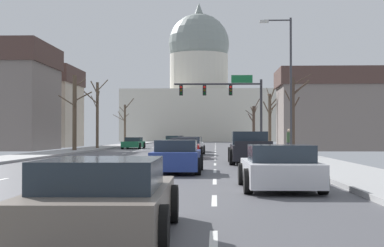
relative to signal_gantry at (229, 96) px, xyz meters
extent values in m
cube|color=#4A4A4F|center=(-4.76, -14.83, -4.96)|extent=(14.00, 180.00, 0.06)
cube|color=yellow|center=(-4.88, -14.83, -4.92)|extent=(0.10, 176.40, 0.00)
cube|color=yellow|center=(-4.64, -14.83, -4.92)|extent=(0.10, 176.40, 0.00)
cube|color=silver|center=(-1.26, -44.13, -4.92)|extent=(0.12, 2.20, 0.00)
cube|color=silver|center=(-1.26, -38.93, -4.92)|extent=(0.12, 2.20, 0.00)
cube|color=silver|center=(-1.26, -33.73, -4.92)|extent=(0.12, 2.20, 0.00)
cube|color=silver|center=(-1.26, -28.53, -4.92)|extent=(0.12, 2.20, 0.00)
cube|color=silver|center=(-1.26, -23.33, -4.92)|extent=(0.12, 2.20, 0.00)
cube|color=silver|center=(-1.26, -18.13, -4.92)|extent=(0.12, 2.20, 0.00)
cube|color=silver|center=(-1.26, -12.93, -4.92)|extent=(0.12, 2.20, 0.00)
cube|color=silver|center=(-1.26, -7.73, -4.92)|extent=(0.12, 2.20, 0.00)
cube|color=silver|center=(-1.26, -2.53, -4.92)|extent=(0.12, 2.20, 0.00)
cube|color=silver|center=(-1.26, 2.67, -4.92)|extent=(0.12, 2.20, 0.00)
cube|color=silver|center=(-1.26, 7.87, -4.92)|extent=(0.12, 2.20, 0.00)
cube|color=silver|center=(-1.26, 13.07, -4.92)|extent=(0.12, 2.20, 0.00)
cube|color=silver|center=(-1.26, 18.27, -4.92)|extent=(0.12, 2.20, 0.00)
cube|color=silver|center=(-1.26, 23.47, -4.92)|extent=(0.12, 2.20, 0.00)
cube|color=silver|center=(-1.26, 28.67, -4.92)|extent=(0.12, 2.20, 0.00)
cube|color=silver|center=(-1.26, 33.87, -4.92)|extent=(0.12, 2.20, 0.00)
cube|color=silver|center=(-1.26, 39.07, -4.92)|extent=(0.12, 2.20, 0.00)
cube|color=silver|center=(-1.26, 44.27, -4.92)|extent=(0.12, 2.20, 0.00)
cube|color=silver|center=(-1.26, 49.47, -4.92)|extent=(0.12, 2.20, 0.00)
cube|color=silver|center=(-8.26, -28.53, -4.92)|extent=(0.12, 2.20, 0.00)
cube|color=silver|center=(-8.26, -23.33, -4.92)|extent=(0.12, 2.20, 0.00)
cube|color=silver|center=(-8.26, -18.13, -4.92)|extent=(0.12, 2.20, 0.00)
cube|color=silver|center=(-8.26, -12.93, -4.92)|extent=(0.12, 2.20, 0.00)
cube|color=silver|center=(-8.26, -7.73, -4.92)|extent=(0.12, 2.20, 0.00)
cube|color=silver|center=(-8.26, -2.53, -4.92)|extent=(0.12, 2.20, 0.00)
cube|color=silver|center=(-8.26, 2.67, -4.92)|extent=(0.12, 2.20, 0.00)
cube|color=silver|center=(-8.26, 7.87, -4.92)|extent=(0.12, 2.20, 0.00)
cube|color=silver|center=(-8.26, 13.07, -4.92)|extent=(0.12, 2.20, 0.00)
cube|color=silver|center=(-8.26, 18.27, -4.92)|extent=(0.12, 2.20, 0.00)
cube|color=silver|center=(-8.26, 23.47, -4.92)|extent=(0.12, 2.20, 0.00)
cube|color=silver|center=(-8.26, 28.67, -4.92)|extent=(0.12, 2.20, 0.00)
cube|color=silver|center=(-8.26, 33.87, -4.92)|extent=(0.12, 2.20, 0.00)
cube|color=silver|center=(-8.26, 39.07, -4.92)|extent=(0.12, 2.20, 0.00)
cube|color=silver|center=(-8.26, 44.27, -4.92)|extent=(0.12, 2.20, 0.00)
cube|color=silver|center=(-8.26, 49.47, -4.92)|extent=(0.12, 2.20, 0.00)
cube|color=#999999|center=(3.74, -14.83, -4.86)|extent=(3.00, 180.00, 0.14)
cube|color=#999999|center=(-13.26, -14.83, -4.86)|extent=(3.00, 180.00, 0.14)
cylinder|color=#28282D|center=(2.84, 0.01, -1.66)|extent=(0.22, 0.22, 6.25)
cylinder|color=#28282D|center=(-1.06, 0.01, 1.06)|extent=(7.80, 0.16, 0.16)
cube|color=black|center=(0.11, 0.01, 0.50)|extent=(0.32, 0.28, 0.92)
sphere|color=red|center=(0.11, -0.15, 0.78)|extent=(0.22, 0.22, 0.22)
sphere|color=#332B05|center=(0.11, -0.15, 0.50)|extent=(0.22, 0.22, 0.22)
sphere|color=black|center=(0.11, -0.15, 0.22)|extent=(0.22, 0.22, 0.22)
cube|color=black|center=(-2.23, 0.01, 0.50)|extent=(0.32, 0.28, 0.92)
sphere|color=red|center=(-2.23, -0.15, 0.78)|extent=(0.22, 0.22, 0.22)
sphere|color=#332B05|center=(-2.23, -0.15, 0.50)|extent=(0.22, 0.22, 0.22)
sphere|color=black|center=(-2.23, -0.15, 0.22)|extent=(0.22, 0.22, 0.22)
cube|color=black|center=(-4.33, 0.01, 0.50)|extent=(0.32, 0.28, 0.92)
sphere|color=red|center=(-4.33, -0.15, 0.78)|extent=(0.22, 0.22, 0.22)
sphere|color=#332B05|center=(-4.33, -0.15, 0.50)|extent=(0.22, 0.22, 0.22)
sphere|color=black|center=(-4.33, -0.15, 0.22)|extent=(0.22, 0.22, 0.22)
cube|color=#146033|center=(1.13, 0.03, 1.51)|extent=(1.90, 0.06, 0.70)
cylinder|color=#333338|center=(3.44, -15.85, -0.49)|extent=(0.14, 0.14, 8.59)
cylinder|color=#333338|center=(2.62, -15.85, 3.65)|extent=(1.65, 0.09, 0.09)
cube|color=#B2B2AD|center=(1.79, -15.85, 3.58)|extent=(0.56, 0.24, 0.16)
cube|color=beige|center=(-4.76, 69.95, 0.29)|extent=(30.80, 18.44, 10.43)
cylinder|color=beige|center=(-4.76, 69.95, 9.41)|extent=(12.22, 12.22, 7.83)
sphere|color=gray|center=(-4.76, 69.95, 15.56)|extent=(12.78, 12.78, 12.78)
cone|color=gray|center=(-4.76, 69.95, 23.15)|extent=(1.80, 1.80, 2.40)
cube|color=silver|center=(-3.20, -3.15, -4.45)|extent=(1.94, 4.27, 0.64)
cube|color=#232D38|center=(-3.19, -3.31, -3.92)|extent=(1.65, 1.82, 0.42)
cylinder|color=black|center=(-4.14, -1.88, -4.61)|extent=(0.24, 0.65, 0.64)
cylinder|color=black|center=(-2.33, -1.82, -4.61)|extent=(0.24, 0.65, 0.64)
cylinder|color=black|center=(-4.06, -4.49, -4.61)|extent=(0.24, 0.65, 0.64)
cylinder|color=black|center=(-2.25, -4.43, -4.61)|extent=(0.24, 0.65, 0.64)
cube|color=silver|center=(-3.06, -10.21, -4.43)|extent=(1.91, 4.75, 0.67)
cube|color=#232D38|center=(-3.07, -10.62, -3.86)|extent=(1.61, 2.19, 0.48)
cylinder|color=black|center=(-3.88, -8.73, -4.61)|extent=(0.24, 0.65, 0.64)
cylinder|color=black|center=(-2.13, -8.79, -4.61)|extent=(0.24, 0.65, 0.64)
cylinder|color=black|center=(-3.98, -11.64, -4.61)|extent=(0.24, 0.65, 0.64)
cylinder|color=black|center=(-2.24, -11.70, -4.61)|extent=(0.24, 0.65, 0.64)
cube|color=#B71414|center=(-3.19, -15.78, -4.45)|extent=(2.00, 4.42, 0.63)
cube|color=#232D38|center=(-3.18, -16.17, -3.90)|extent=(1.71, 1.99, 0.47)
cylinder|color=black|center=(-4.17, -14.46, -4.61)|extent=(0.24, 0.65, 0.64)
cylinder|color=black|center=(-2.29, -14.40, -4.61)|extent=(0.24, 0.65, 0.64)
cylinder|color=black|center=(-4.09, -17.16, -4.61)|extent=(0.24, 0.65, 0.64)
cylinder|color=black|center=(-2.21, -17.11, -4.61)|extent=(0.24, 0.65, 0.64)
cube|color=black|center=(0.54, -22.41, -4.34)|extent=(1.94, 5.51, 0.73)
cube|color=#1E2833|center=(0.54, -21.64, -3.64)|extent=(1.78, 1.88, 0.68)
cube|color=black|center=(0.53, -25.11, -3.87)|extent=(1.77, 0.10, 0.22)
cylinder|color=black|center=(-0.42, -20.76, -4.53)|extent=(0.28, 0.80, 0.80)
cylinder|color=black|center=(1.50, -20.76, -4.53)|extent=(0.28, 0.80, 0.80)
cylinder|color=black|center=(-0.43, -24.06, -4.53)|extent=(0.28, 0.80, 0.80)
cylinder|color=black|center=(1.50, -24.07, -4.53)|extent=(0.28, 0.80, 0.80)
cube|color=navy|center=(-2.73, -29.48, -4.43)|extent=(1.75, 4.58, 0.68)
cube|color=#232D38|center=(-2.73, -29.78, -3.88)|extent=(1.53, 1.98, 0.43)
cylinder|color=black|center=(-3.59, -28.05, -4.61)|extent=(0.22, 0.64, 0.64)
cylinder|color=black|center=(-1.86, -28.06, -4.61)|extent=(0.22, 0.64, 0.64)
cylinder|color=black|center=(-3.60, -30.89, -4.61)|extent=(0.22, 0.64, 0.64)
cylinder|color=black|center=(-1.87, -30.90, -4.61)|extent=(0.22, 0.64, 0.64)
cube|color=silver|center=(0.49, -36.18, -4.47)|extent=(1.90, 4.25, 0.60)
cube|color=#232D38|center=(0.50, -36.52, -3.94)|extent=(1.65, 1.83, 0.45)
cylinder|color=black|center=(-0.45, -34.89, -4.61)|extent=(0.23, 0.64, 0.64)
cylinder|color=black|center=(1.40, -34.86, -4.61)|extent=(0.23, 0.64, 0.64)
cylinder|color=black|center=(-0.42, -37.50, -4.61)|extent=(0.23, 0.64, 0.64)
cylinder|color=black|center=(1.43, -37.48, -4.61)|extent=(0.23, 0.64, 0.64)
cube|color=#6B6056|center=(-2.83, -43.63, -4.48)|extent=(1.89, 4.47, 0.57)
cube|color=#232D38|center=(-2.82, -43.93, -3.99)|extent=(1.62, 2.22, 0.42)
cylinder|color=black|center=(-3.76, -42.27, -4.61)|extent=(0.24, 0.65, 0.64)
cylinder|color=black|center=(-1.97, -42.23, -4.61)|extent=(0.24, 0.65, 0.64)
cylinder|color=black|center=(-3.69, -45.02, -4.61)|extent=(0.24, 0.65, 0.64)
cylinder|color=black|center=(-1.91, -44.98, -4.61)|extent=(0.24, 0.65, 0.64)
cube|color=#1E7247|center=(-9.72, 7.58, -4.48)|extent=(1.93, 4.54, 0.58)
cube|color=#232D38|center=(-9.71, 7.76, -3.98)|extent=(1.62, 2.04, 0.42)
cylinder|color=black|center=(-8.89, 6.16, -4.61)|extent=(0.24, 0.65, 0.64)
cylinder|color=black|center=(-10.65, 6.23, -4.61)|extent=(0.24, 0.65, 0.64)
cylinder|color=black|center=(-8.78, 8.94, -4.61)|extent=(0.24, 0.65, 0.64)
cylinder|color=black|center=(-10.54, 9.01, -4.61)|extent=(0.24, 0.65, 0.64)
cube|color=#1E7247|center=(-6.65, 20.80, -4.44)|extent=(1.82, 4.66, 0.65)
cube|color=#232D38|center=(-6.65, 20.96, -3.88)|extent=(1.59, 2.09, 0.47)
cylinder|color=black|center=(-5.75, 19.36, -4.61)|extent=(0.22, 0.64, 0.64)
cylinder|color=black|center=(-7.55, 19.36, -4.61)|extent=(0.22, 0.64, 0.64)
cylinder|color=black|center=(-5.74, 22.24, -4.61)|extent=(0.22, 0.64, 0.64)
cylinder|color=black|center=(-7.55, 22.25, -4.61)|extent=(0.22, 0.64, 0.64)
cube|color=#B71414|center=(-6.70, 29.68, -4.42)|extent=(2.01, 4.26, 0.69)
cube|color=#232D38|center=(-6.69, 30.03, -3.87)|extent=(1.71, 2.00, 0.42)
cylinder|color=black|center=(-5.81, 28.35, -4.61)|extent=(0.24, 0.65, 0.64)
cylinder|color=black|center=(-7.68, 28.41, -4.61)|extent=(0.24, 0.65, 0.64)
cylinder|color=black|center=(-5.72, 30.95, -4.61)|extent=(0.24, 0.65, 0.64)
cylinder|color=black|center=(-7.59, 31.01, -4.61)|extent=(0.24, 0.65, 0.64)
cube|color=slate|center=(-21.63, 2.08, -0.97)|extent=(9.16, 9.58, 7.91)
cube|color=#47332D|center=(-21.63, 2.08, 4.03)|extent=(9.52, 9.96, 2.09)
cube|color=#B2A38E|center=(-21.79, 15.42, -1.28)|extent=(8.17, 9.12, 7.30)
cube|color=#47332D|center=(-21.79, 15.42, 3.37)|extent=(8.50, 9.49, 1.99)
cube|color=slate|center=(10.48, 1.47, -2.01)|extent=(11.63, 6.19, 5.84)
cube|color=#47332D|center=(10.48, 1.47, 1.70)|extent=(12.10, 6.43, 1.56)
cylinder|color=#423328|center=(3.99, 27.88, -2.19)|extent=(0.38, 0.38, 5.20)
cylinder|color=#423328|center=(3.47, 28.35, -0.57)|extent=(1.15, 1.05, 0.96)
cylinder|color=#423328|center=(3.69, 27.43, -1.50)|extent=(0.67, 0.96, 0.82)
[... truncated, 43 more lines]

